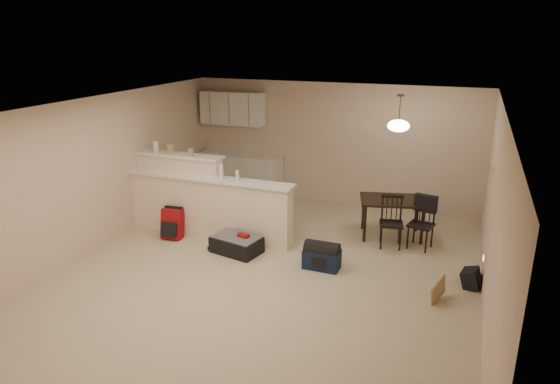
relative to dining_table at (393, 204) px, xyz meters
The scene contains 19 objects.
room 2.61m from the dining_table, 125.90° to the right, with size 7.00×7.02×2.50m.
breakfast_bar 3.41m from the dining_table, 161.73° to the right, with size 3.08×0.58×1.39m.
upper_cabinets 4.11m from the dining_table, 161.01° to the left, with size 1.40×0.34×0.70m, color white.
kitchen_counter 3.67m from the dining_table, 161.91° to the left, with size 1.80×0.60×0.90m, color white.
thermostat 1.81m from the dining_table, 18.49° to the right, with size 0.02×0.12×0.12m, color beige.
jar 4.35m from the dining_table, 167.36° to the right, with size 0.10×0.10×0.20m, color silver.
cereal_box 4.04m from the dining_table, 166.37° to the right, with size 0.10×0.07×0.16m, color tan.
small_box 3.65m from the dining_table, 164.80° to the right, with size 0.08×0.06×0.12m, color tan.
bottle_a 3.02m from the dining_table, 157.09° to the right, with size 0.07×0.07×0.26m, color silver.
bottle_b 2.74m from the dining_table, 154.60° to the right, with size 0.06×0.06×0.18m, color silver.
dining_table is the anchor object (origin of this frame).
pendant_lamp 1.38m from the dining_table, 116.57° to the right, with size 0.36×0.36×0.62m.
dining_chair_near 0.49m from the dining_table, 82.47° to the right, with size 0.38×0.36×0.87m, color black, non-canonical shape.
dining_chair_far 0.65m from the dining_table, 32.40° to the right, with size 0.38×0.37×0.88m, color black, non-canonical shape.
suitcase 2.80m from the dining_table, 144.84° to the right, with size 0.78×0.50×0.26m, color black.
red_backpack 3.86m from the dining_table, 158.00° to the right, with size 0.35×0.22×0.53m, color maroon.
navy_duffel 1.88m from the dining_table, 115.63° to the right, with size 0.55×0.30×0.30m, color #121D3A.
black_daypack 2.04m from the dining_table, 46.57° to the right, with size 0.30×0.21×0.26m, color black.
cardboard_sheet 2.29m from the dining_table, 64.78° to the right, with size 0.41×0.02×0.31m, color tan.
Camera 1 is at (2.60, -6.30, 3.49)m, focal length 32.00 mm.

